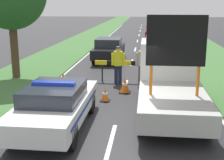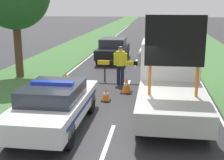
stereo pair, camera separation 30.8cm
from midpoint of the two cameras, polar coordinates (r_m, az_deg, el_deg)
ground_plane at (r=9.91m, az=-0.27°, el=-8.10°), size 160.00×160.00×0.00m
lane_markings at (r=25.79m, az=3.92°, el=5.59°), size 6.94×61.16×0.01m
grass_verge_left at (r=30.07m, az=-6.29°, el=6.75°), size 3.88×120.00×0.03m
grass_verge_right at (r=29.69m, az=14.89°, el=6.27°), size 3.88×120.00×0.03m
police_car at (r=9.58m, az=-11.14°, el=-4.43°), size 1.82×4.64×1.48m
work_truck at (r=11.29m, az=9.73°, el=0.49°), size 2.11×5.63×3.39m
road_barrier at (r=14.94m, az=2.91°, el=2.86°), size 3.49×0.08×1.02m
police_officer at (r=14.49m, az=0.52°, el=3.34°), size 0.64×0.41×1.78m
pedestrian_civilian at (r=14.47m, az=4.97°, el=3.28°), size 0.65×0.41×1.81m
traffic_cone_near_police at (r=12.10m, az=-2.00°, el=-2.71°), size 0.37×0.37×0.52m
traffic_cone_centre_front at (r=13.20m, az=1.71°, el=-0.96°), size 0.48×0.48×0.66m
traffic_cone_near_truck at (r=14.60m, az=-9.50°, el=0.19°), size 0.44×0.44×0.61m
traffic_cone_behind_barrier at (r=15.75m, az=6.59°, el=1.41°), size 0.49×0.49×0.67m
queued_car_sedan_black at (r=20.54m, az=-1.00°, el=5.68°), size 1.78×4.33×1.50m
queued_car_sedan_silver at (r=25.81m, az=8.02°, el=7.25°), size 1.92×4.26×1.50m
queued_car_wagon_maroon at (r=31.54m, az=7.56°, el=8.57°), size 1.92×4.47×1.60m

